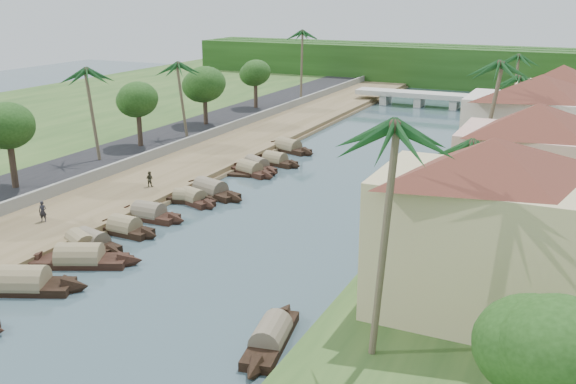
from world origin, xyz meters
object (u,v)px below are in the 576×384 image
at_px(building_near, 486,227).
at_px(person_near, 43,211).
at_px(bridge, 437,97).
at_px(sampan_1, 24,285).

height_order(building_near, person_near, building_near).
bearing_deg(building_near, person_near, 177.56).
bearing_deg(person_near, building_near, -26.11).
bearing_deg(bridge, sampan_1, -96.13).
xyz_separation_m(building_near, person_near, (-34.87, 1.49, -4.72)).
xyz_separation_m(bridge, person_near, (-15.87, -72.51, -0.06)).
distance_m(bridge, building_near, 76.54).
distance_m(sampan_1, person_near, 11.46).
relative_size(sampan_1, person_near, 5.14).
distance_m(building_near, person_near, 35.22).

